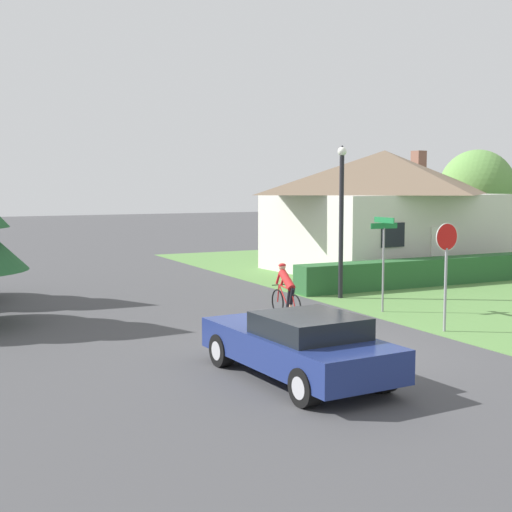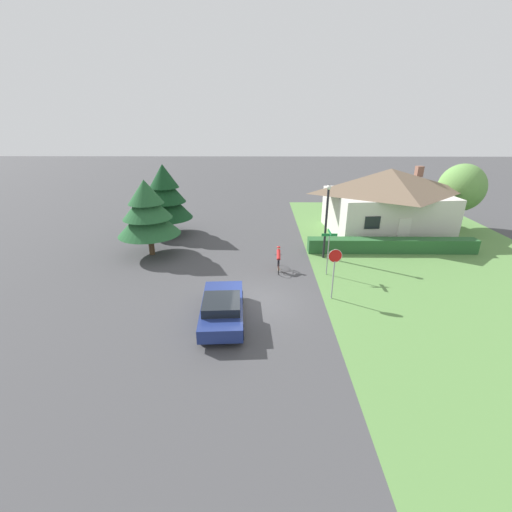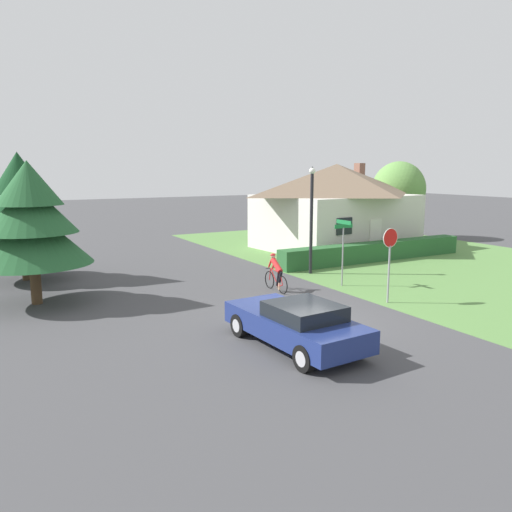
{
  "view_description": "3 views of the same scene",
  "coord_description": "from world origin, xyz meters",
  "px_view_note": "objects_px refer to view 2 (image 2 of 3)",
  "views": [
    {
      "loc": [
        -8.04,
        -12.95,
        3.65
      ],
      "look_at": [
        -0.45,
        2.4,
        1.91
      ],
      "focal_mm": 50.0,
      "sensor_mm": 36.0,
      "label": 1
    },
    {
      "loc": [
        0.12,
        -14.98,
        8.62
      ],
      "look_at": [
        -0.07,
        3.25,
        1.23
      ],
      "focal_mm": 24.0,
      "sensor_mm": 36.0,
      "label": 2
    },
    {
      "loc": [
        -8.73,
        -12.29,
        4.73
      ],
      "look_at": [
        0.08,
        3.49,
        1.57
      ],
      "focal_mm": 35.0,
      "sensor_mm": 36.0,
      "label": 3
    }
  ],
  "objects_px": {
    "cyclist": "(278,259)",
    "street_name_sign": "(329,245)",
    "sedan_left_lane": "(222,308)",
    "street_lamp": "(326,217)",
    "conifer_tall_near": "(147,212)",
    "conifer_tall_far": "(165,195)",
    "deciduous_tree_right": "(462,188)",
    "cottage_house": "(387,200)",
    "stop_sign": "(334,265)"
  },
  "relations": [
    {
      "from": "sedan_left_lane",
      "to": "street_name_sign",
      "type": "height_order",
      "value": "street_name_sign"
    },
    {
      "from": "cottage_house",
      "to": "cyclist",
      "type": "distance_m",
      "value": 11.89
    },
    {
      "from": "street_lamp",
      "to": "deciduous_tree_right",
      "type": "distance_m",
      "value": 13.92
    },
    {
      "from": "street_name_sign",
      "to": "conifer_tall_far",
      "type": "bearing_deg",
      "value": 146.12
    },
    {
      "from": "cottage_house",
      "to": "deciduous_tree_right",
      "type": "xyz_separation_m",
      "value": [
        6.31,
        1.22,
        0.75
      ]
    },
    {
      "from": "street_lamp",
      "to": "conifer_tall_far",
      "type": "distance_m",
      "value": 12.5
    },
    {
      "from": "sedan_left_lane",
      "to": "conifer_tall_far",
      "type": "xyz_separation_m",
      "value": [
        -5.59,
        12.58,
        2.44
      ]
    },
    {
      "from": "conifer_tall_far",
      "to": "deciduous_tree_right",
      "type": "xyz_separation_m",
      "value": [
        23.6,
        1.93,
        0.28
      ]
    },
    {
      "from": "street_name_sign",
      "to": "deciduous_tree_right",
      "type": "distance_m",
      "value": 15.66
    },
    {
      "from": "cottage_house",
      "to": "conifer_tall_near",
      "type": "bearing_deg",
      "value": -168.8
    },
    {
      "from": "street_name_sign",
      "to": "sedan_left_lane",
      "type": "bearing_deg",
      "value": -138.12
    },
    {
      "from": "cyclist",
      "to": "stop_sign",
      "type": "height_order",
      "value": "stop_sign"
    },
    {
      "from": "sedan_left_lane",
      "to": "street_lamp",
      "type": "distance_m",
      "value": 9.91
    },
    {
      "from": "cottage_house",
      "to": "cyclist",
      "type": "relative_size",
      "value": 5.64
    },
    {
      "from": "sedan_left_lane",
      "to": "cyclist",
      "type": "height_order",
      "value": "cyclist"
    },
    {
      "from": "conifer_tall_near",
      "to": "deciduous_tree_right",
      "type": "xyz_separation_m",
      "value": [
        23.63,
        6.35,
        0.38
      ]
    },
    {
      "from": "cyclist",
      "to": "conifer_tall_far",
      "type": "height_order",
      "value": "conifer_tall_far"
    },
    {
      "from": "conifer_tall_far",
      "to": "deciduous_tree_right",
      "type": "relative_size",
      "value": 1.04
    },
    {
      "from": "sedan_left_lane",
      "to": "street_name_sign",
      "type": "distance_m",
      "value": 7.66
    },
    {
      "from": "sedan_left_lane",
      "to": "stop_sign",
      "type": "distance_m",
      "value": 5.92
    },
    {
      "from": "sedan_left_lane",
      "to": "cyclist",
      "type": "bearing_deg",
      "value": -29.97
    },
    {
      "from": "cottage_house",
      "to": "stop_sign",
      "type": "bearing_deg",
      "value": -124.91
    },
    {
      "from": "sedan_left_lane",
      "to": "stop_sign",
      "type": "bearing_deg",
      "value": -71.58
    },
    {
      "from": "stop_sign",
      "to": "street_lamp",
      "type": "bearing_deg",
      "value": -97.14
    },
    {
      "from": "street_lamp",
      "to": "conifer_tall_far",
      "type": "height_order",
      "value": "conifer_tall_far"
    },
    {
      "from": "cottage_house",
      "to": "street_lamp",
      "type": "height_order",
      "value": "cottage_house"
    },
    {
      "from": "sedan_left_lane",
      "to": "street_lamp",
      "type": "height_order",
      "value": "street_lamp"
    },
    {
      "from": "street_lamp",
      "to": "conifer_tall_near",
      "type": "bearing_deg",
      "value": 177.51
    },
    {
      "from": "cyclist",
      "to": "sedan_left_lane",
      "type": "bearing_deg",
      "value": 154.9
    },
    {
      "from": "cyclist",
      "to": "cottage_house",
      "type": "bearing_deg",
      "value": -47.79
    },
    {
      "from": "cyclist",
      "to": "street_name_sign",
      "type": "xyz_separation_m",
      "value": [
        2.82,
        -0.58,
        1.16
      ]
    },
    {
      "from": "cyclist",
      "to": "conifer_tall_near",
      "type": "relative_size",
      "value": 0.35
    },
    {
      "from": "street_name_sign",
      "to": "conifer_tall_near",
      "type": "distance_m",
      "value": 11.72
    },
    {
      "from": "sedan_left_lane",
      "to": "cyclist",
      "type": "relative_size",
      "value": 2.59
    },
    {
      "from": "cyclist",
      "to": "stop_sign",
      "type": "xyz_separation_m",
      "value": [
        2.56,
        -3.48,
        1.18
      ]
    },
    {
      "from": "stop_sign",
      "to": "conifer_tall_near",
      "type": "distance_m",
      "value": 12.57
    },
    {
      "from": "conifer_tall_far",
      "to": "conifer_tall_near",
      "type": "bearing_deg",
      "value": -90.36
    },
    {
      "from": "street_lamp",
      "to": "cyclist",
      "type": "bearing_deg",
      "value": -146.61
    },
    {
      "from": "cyclist",
      "to": "conifer_tall_near",
      "type": "xyz_separation_m",
      "value": [
        -8.43,
        2.54,
        2.27
      ]
    },
    {
      "from": "conifer_tall_near",
      "to": "cyclist",
      "type": "bearing_deg",
      "value": -16.75
    },
    {
      "from": "conifer_tall_near",
      "to": "conifer_tall_far",
      "type": "bearing_deg",
      "value": 89.64
    },
    {
      "from": "street_name_sign",
      "to": "street_lamp",
      "type": "bearing_deg",
      "value": 84.03
    },
    {
      "from": "sedan_left_lane",
      "to": "deciduous_tree_right",
      "type": "height_order",
      "value": "deciduous_tree_right"
    },
    {
      "from": "cyclist",
      "to": "street_lamp",
      "type": "bearing_deg",
      "value": -55.16
    },
    {
      "from": "stop_sign",
      "to": "deciduous_tree_right",
      "type": "bearing_deg",
      "value": -137.27
    },
    {
      "from": "conifer_tall_far",
      "to": "cyclist",
      "type": "bearing_deg",
      "value": -39.6
    },
    {
      "from": "street_lamp",
      "to": "sedan_left_lane",
      "type": "bearing_deg",
      "value": -127.6
    },
    {
      "from": "stop_sign",
      "to": "street_lamp",
      "type": "height_order",
      "value": "street_lamp"
    },
    {
      "from": "deciduous_tree_right",
      "to": "cottage_house",
      "type": "bearing_deg",
      "value": -169.07
    },
    {
      "from": "stop_sign",
      "to": "conifer_tall_near",
      "type": "height_order",
      "value": "conifer_tall_near"
    }
  ]
}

